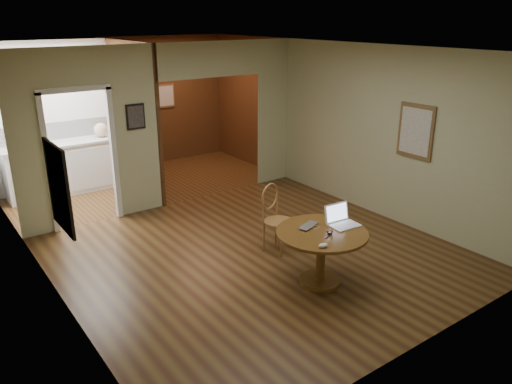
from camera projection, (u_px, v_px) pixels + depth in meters
floor at (259, 256)px, 6.82m from camera, size 5.00×5.00×0.00m
room_shell at (130, 128)px, 8.49m from camera, size 5.20×7.50×5.00m
dining_table at (321, 245)px, 5.98m from camera, size 1.10×1.10×0.69m
chair at (275, 214)px, 6.85m from camera, size 0.51×0.51×0.96m
open_laptop at (341, 219)px, 6.10m from camera, size 0.37×0.33×0.25m
closed_laptop at (312, 227)px, 6.03m from camera, size 0.36×0.29×0.02m
mouse at (323, 245)px, 5.51m from camera, size 0.12×0.09×0.05m
wine_glass at (330, 231)px, 5.83m from camera, size 0.08×0.08×0.09m
pen at (328, 236)px, 5.79m from camera, size 0.14×0.05×0.01m
kitchen_cabinet at (64, 168)px, 9.11m from camera, size 2.06×0.60×0.94m
grocery_bag at (101, 130)px, 9.33m from camera, size 0.30×0.26×0.27m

